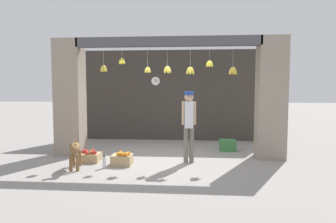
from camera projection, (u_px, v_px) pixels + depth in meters
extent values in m
plane|color=gray|center=(167.00, 158.00, 7.71)|extent=(60.00, 60.00, 0.00)
cube|color=#38332D|center=(174.00, 95.00, 10.35)|extent=(6.62, 0.12, 3.10)
cube|color=gray|center=(70.00, 97.00, 8.11)|extent=(0.70, 0.60, 3.10)
cube|color=gray|center=(271.00, 98.00, 7.66)|extent=(0.70, 0.60, 3.10)
cube|color=#4C4C51|center=(167.00, 42.00, 7.59)|extent=(4.72, 0.24, 0.24)
cylinder|color=#B2AD99|center=(103.00, 56.00, 7.72)|extent=(0.01, 0.01, 0.47)
ellipsoid|color=gold|center=(105.00, 69.00, 7.74)|extent=(0.12, 0.07, 0.19)
ellipsoid|color=gold|center=(105.00, 69.00, 7.79)|extent=(0.10, 0.11, 0.19)
ellipsoid|color=gold|center=(103.00, 69.00, 7.79)|extent=(0.10, 0.11, 0.19)
ellipsoid|color=gold|center=(102.00, 69.00, 7.75)|extent=(0.12, 0.07, 0.19)
ellipsoid|color=gold|center=(102.00, 68.00, 7.71)|extent=(0.10, 0.11, 0.19)
ellipsoid|color=gold|center=(104.00, 68.00, 7.71)|extent=(0.10, 0.11, 0.19)
cylinder|color=#B2AD99|center=(122.00, 53.00, 7.67)|extent=(0.01, 0.01, 0.30)
ellipsoid|color=yellow|center=(123.00, 61.00, 7.68)|extent=(0.11, 0.06, 0.17)
ellipsoid|color=yellow|center=(122.00, 61.00, 7.73)|extent=(0.06, 0.11, 0.17)
ellipsoid|color=yellow|center=(120.00, 61.00, 7.69)|extent=(0.11, 0.06, 0.17)
ellipsoid|color=yellow|center=(122.00, 61.00, 7.64)|extent=(0.06, 0.11, 0.17)
cylinder|color=#B2AD99|center=(148.00, 57.00, 7.66)|extent=(0.01, 0.01, 0.52)
ellipsoid|color=yellow|center=(149.00, 70.00, 7.69)|extent=(0.11, 0.06, 0.17)
ellipsoid|color=yellow|center=(149.00, 70.00, 7.72)|extent=(0.09, 0.10, 0.17)
ellipsoid|color=yellow|center=(147.00, 70.00, 7.73)|extent=(0.09, 0.10, 0.17)
ellipsoid|color=yellow|center=(146.00, 70.00, 7.69)|extent=(0.11, 0.06, 0.17)
ellipsoid|color=yellow|center=(147.00, 70.00, 7.66)|extent=(0.09, 0.10, 0.17)
ellipsoid|color=yellow|center=(148.00, 70.00, 7.65)|extent=(0.09, 0.10, 0.17)
cylinder|color=#B2AD99|center=(167.00, 56.00, 7.57)|extent=(0.01, 0.01, 0.50)
ellipsoid|color=yellow|center=(169.00, 70.00, 7.60)|extent=(0.13, 0.07, 0.20)
ellipsoid|color=yellow|center=(168.00, 70.00, 7.65)|extent=(0.09, 0.13, 0.21)
ellipsoid|color=yellow|center=(166.00, 70.00, 7.63)|extent=(0.13, 0.11, 0.21)
ellipsoid|color=yellow|center=(166.00, 70.00, 7.57)|extent=(0.13, 0.11, 0.21)
ellipsoid|color=yellow|center=(168.00, 70.00, 7.55)|extent=(0.09, 0.13, 0.21)
cylinder|color=#B2AD99|center=(190.00, 57.00, 7.57)|extent=(0.01, 0.01, 0.52)
ellipsoid|color=gold|center=(192.00, 71.00, 7.59)|extent=(0.14, 0.08, 0.21)
ellipsoid|color=gold|center=(190.00, 71.00, 7.65)|extent=(0.08, 0.14, 0.21)
ellipsoid|color=gold|center=(188.00, 71.00, 7.60)|extent=(0.14, 0.08, 0.21)
ellipsoid|color=gold|center=(190.00, 71.00, 7.54)|extent=(0.08, 0.14, 0.21)
cylinder|color=#B2AD99|center=(210.00, 53.00, 7.55)|extent=(0.01, 0.01, 0.36)
ellipsoid|color=yellow|center=(211.00, 64.00, 7.56)|extent=(0.12, 0.06, 0.18)
ellipsoid|color=yellow|center=(209.00, 64.00, 7.61)|extent=(0.06, 0.12, 0.18)
ellipsoid|color=yellow|center=(208.00, 64.00, 7.57)|extent=(0.12, 0.06, 0.18)
ellipsoid|color=yellow|center=(210.00, 64.00, 7.52)|extent=(0.06, 0.12, 0.18)
cylinder|color=#B2AD99|center=(233.00, 56.00, 7.48)|extent=(0.01, 0.01, 0.53)
ellipsoid|color=gold|center=(235.00, 71.00, 7.50)|extent=(0.14, 0.08, 0.21)
ellipsoid|color=gold|center=(233.00, 71.00, 7.55)|extent=(0.10, 0.14, 0.22)
ellipsoid|color=gold|center=(231.00, 71.00, 7.54)|extent=(0.13, 0.11, 0.22)
ellipsoid|color=gold|center=(231.00, 71.00, 7.48)|extent=(0.13, 0.11, 0.22)
ellipsoid|color=gold|center=(234.00, 71.00, 7.45)|extent=(0.10, 0.14, 0.22)
ellipsoid|color=brown|center=(75.00, 148.00, 6.69)|extent=(0.38, 0.62, 0.23)
cylinder|color=brown|center=(77.00, 163.00, 6.51)|extent=(0.07, 0.07, 0.37)
cylinder|color=brown|center=(71.00, 163.00, 6.48)|extent=(0.07, 0.07, 0.37)
cylinder|color=brown|center=(80.00, 158.00, 6.94)|extent=(0.07, 0.07, 0.37)
cylinder|color=brown|center=(74.00, 158.00, 6.92)|extent=(0.07, 0.07, 0.37)
ellipsoid|color=brown|center=(73.00, 148.00, 6.37)|extent=(0.20, 0.25, 0.16)
cone|color=brown|center=(75.00, 144.00, 6.37)|extent=(0.05, 0.05, 0.07)
cone|color=brown|center=(71.00, 144.00, 6.36)|extent=(0.05, 0.05, 0.07)
cylinder|color=brown|center=(77.00, 144.00, 7.00)|extent=(0.09, 0.19, 0.24)
cylinder|color=#6B665B|center=(192.00, 145.00, 7.23)|extent=(0.11, 0.11, 0.85)
cylinder|color=#6B665B|center=(186.00, 145.00, 7.23)|extent=(0.11, 0.11, 0.85)
cube|color=silver|center=(189.00, 115.00, 7.17)|extent=(0.22, 0.19, 0.64)
cylinder|color=tan|center=(195.00, 113.00, 7.17)|extent=(0.06, 0.06, 0.56)
cylinder|color=tan|center=(183.00, 113.00, 7.16)|extent=(0.06, 0.06, 0.56)
sphere|color=tan|center=(189.00, 97.00, 7.14)|extent=(0.22, 0.22, 0.22)
cylinder|color=#234299|center=(189.00, 93.00, 7.13)|extent=(0.22, 0.22, 0.08)
cube|color=#234299|center=(190.00, 94.00, 7.02)|extent=(0.20, 0.14, 0.01)
cube|color=tan|center=(122.00, 160.00, 7.04)|extent=(0.46, 0.40, 0.24)
sphere|color=orange|center=(129.00, 153.00, 6.98)|extent=(0.09, 0.09, 0.09)
sphere|color=orange|center=(123.00, 154.00, 6.89)|extent=(0.09, 0.09, 0.09)
sphere|color=orange|center=(120.00, 154.00, 6.94)|extent=(0.09, 0.09, 0.09)
sphere|color=orange|center=(122.00, 154.00, 6.88)|extent=(0.09, 0.09, 0.09)
sphere|color=orange|center=(126.00, 154.00, 6.96)|extent=(0.09, 0.09, 0.09)
sphere|color=orange|center=(126.00, 154.00, 6.88)|extent=(0.09, 0.09, 0.09)
sphere|color=orange|center=(120.00, 153.00, 7.08)|extent=(0.09, 0.09, 0.09)
sphere|color=orange|center=(123.00, 154.00, 6.89)|extent=(0.09, 0.09, 0.09)
sphere|color=orange|center=(118.00, 154.00, 6.92)|extent=(0.09, 0.09, 0.09)
cube|color=tan|center=(90.00, 157.00, 7.37)|extent=(0.48, 0.43, 0.21)
sphere|color=#99B238|center=(91.00, 152.00, 7.28)|extent=(0.09, 0.09, 0.09)
sphere|color=red|center=(83.00, 152.00, 7.38)|extent=(0.09, 0.09, 0.09)
sphere|color=red|center=(85.00, 151.00, 7.45)|extent=(0.09, 0.09, 0.09)
sphere|color=red|center=(93.00, 150.00, 7.50)|extent=(0.09, 0.09, 0.09)
sphere|color=red|center=(87.00, 151.00, 7.38)|extent=(0.09, 0.09, 0.09)
sphere|color=red|center=(87.00, 153.00, 7.22)|extent=(0.09, 0.09, 0.09)
sphere|color=red|center=(95.00, 153.00, 7.26)|extent=(0.09, 0.09, 0.09)
sphere|color=red|center=(92.00, 153.00, 7.25)|extent=(0.09, 0.09, 0.09)
sphere|color=red|center=(91.00, 152.00, 7.35)|extent=(0.09, 0.09, 0.09)
cube|color=#387A42|center=(228.00, 145.00, 8.62)|extent=(0.45, 0.39, 0.32)
cylinder|color=silver|center=(104.00, 162.00, 6.75)|extent=(0.07, 0.07, 0.27)
cylinder|color=black|center=(104.00, 156.00, 6.73)|extent=(0.04, 0.04, 0.03)
cylinder|color=black|center=(156.00, 81.00, 10.30)|extent=(0.31, 0.01, 0.31)
cylinder|color=white|center=(156.00, 81.00, 10.28)|extent=(0.30, 0.02, 0.30)
cube|color=black|center=(156.00, 80.00, 10.27)|extent=(0.01, 0.01, 0.08)
cube|color=black|center=(157.00, 81.00, 10.27)|extent=(0.11, 0.01, 0.01)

